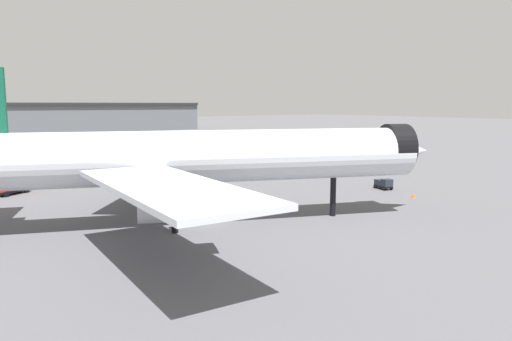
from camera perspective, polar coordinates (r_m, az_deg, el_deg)
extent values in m
plane|color=#56565B|center=(58.85, -6.11, -6.29)|extent=(900.00, 900.00, 0.00)
cylinder|color=silver|center=(57.25, -7.31, 1.62)|extent=(54.06, 26.27, 6.29)
cone|color=silver|center=(66.61, 17.19, 2.20)|extent=(8.70, 8.28, 6.17)
cylinder|color=black|center=(65.92, 16.27, 2.60)|extent=(4.97, 6.95, 6.36)
cube|color=silver|center=(72.53, -12.21, 2.19)|extent=(22.80, 24.97, 0.50)
cylinder|color=#B7BAC1|center=(69.85, -10.97, 0.30)|extent=(8.52, 6.08, 3.46)
cube|color=silver|center=(41.50, -10.51, -1.93)|extent=(10.42, 25.53, 0.50)
cylinder|color=#B7BAC1|center=(44.93, -9.01, -3.84)|extent=(8.52, 6.08, 3.46)
cylinder|color=black|center=(62.80, 9.15, -3.09)|extent=(0.76, 0.76, 5.04)
cylinder|color=black|center=(61.10, -10.19, -3.43)|extent=(0.76, 0.76, 5.04)
cylinder|color=black|center=(54.65, -9.67, -4.76)|extent=(0.76, 0.76, 5.04)
cube|color=black|center=(86.43, -27.10, -2.14)|extent=(5.88, 4.87, 0.35)
cube|color=red|center=(85.22, -27.98, -1.66)|extent=(3.09, 3.12, 1.60)
cube|color=red|center=(86.87, -26.66, -1.21)|extent=(4.02, 3.70, 2.20)
cylinder|color=black|center=(84.36, -27.56, -2.51)|extent=(0.91, 0.72, 0.90)
cylinder|color=black|center=(86.86, -25.64, -2.12)|extent=(0.91, 0.72, 0.90)
cylinder|color=black|center=(88.56, -26.65, -2.00)|extent=(0.91, 0.72, 0.90)
cube|color=black|center=(84.54, 14.91, -1.82)|extent=(2.29, 3.48, 0.30)
cube|color=#232833|center=(83.67, 15.33, -1.41)|extent=(1.85, 1.61, 1.20)
cube|color=#1E2D38|center=(83.18, 15.58, -1.31)|extent=(1.33, 0.38, 0.60)
cube|color=#232833|center=(84.89, 14.69, -1.36)|extent=(1.99, 2.23, 0.90)
cylinder|color=black|center=(84.18, 15.80, -2.00)|extent=(0.43, 0.75, 0.70)
cylinder|color=black|center=(83.20, 14.94, -2.08)|extent=(0.43, 0.75, 0.70)
cylinder|color=black|center=(85.92, 14.88, -1.77)|extent=(0.43, 0.75, 0.70)
cylinder|color=black|center=(84.96, 14.02, -1.84)|extent=(0.43, 0.75, 0.70)
cube|color=black|center=(94.86, -7.84, -0.70)|extent=(2.64, 2.82, 0.20)
cube|color=beige|center=(94.75, -7.84, -0.22)|extent=(2.64, 2.82, 1.40)
sphere|color=black|center=(94.61, -8.55, -0.80)|extent=(0.44, 0.44, 0.44)
sphere|color=black|center=(95.95, -8.17, -0.67)|extent=(0.44, 0.44, 0.44)
sphere|color=black|center=(93.80, -7.49, -0.85)|extent=(0.44, 0.44, 0.44)
sphere|color=black|center=(95.15, -7.12, -0.72)|extent=(0.44, 0.44, 0.44)
cone|color=#F2600C|center=(77.92, 18.24, -2.86)|extent=(0.61, 0.61, 0.76)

